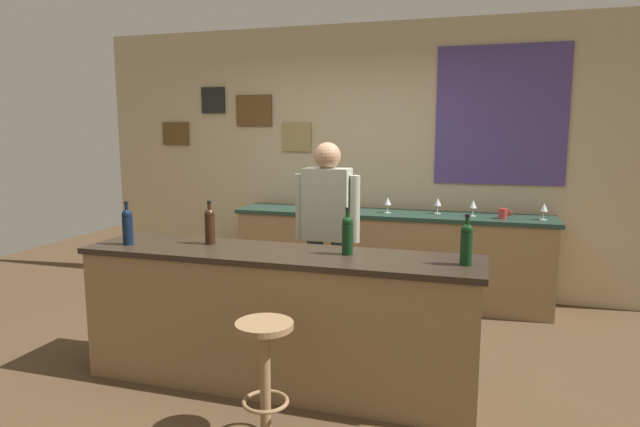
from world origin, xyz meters
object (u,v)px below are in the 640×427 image
(wine_bottle_b, at_px, (210,225))
(wine_bottle_d, at_px, (466,243))
(bartender, at_px, (327,230))
(wine_glass_b, at_px, (388,202))
(wine_bottle_a, at_px, (127,225))
(wine_glass_c, at_px, (438,203))
(wine_glass_a, at_px, (355,200))
(wine_bottle_c, at_px, (347,234))
(coffee_mug, at_px, (503,214))
(wine_glass_e, at_px, (544,208))
(bar_stool, at_px, (265,361))
(wine_glass_d, at_px, (473,205))

(wine_bottle_b, relative_size, wine_bottle_d, 1.00)
(bartender, distance_m, wine_bottle_b, 0.95)
(wine_bottle_d, height_order, wine_glass_b, wine_bottle_d)
(wine_bottle_a, xyz_separation_m, wine_glass_c, (1.93, 2.20, -0.05))
(wine_bottle_b, distance_m, wine_bottle_d, 1.74)
(wine_glass_a, bearing_deg, wine_bottle_a, -117.72)
(wine_bottle_c, bearing_deg, wine_glass_a, 101.90)
(bartender, bearing_deg, wine_glass_a, 93.31)
(coffee_mug, bearing_deg, wine_bottle_a, -140.71)
(wine_bottle_d, distance_m, wine_glass_e, 2.11)
(wine_glass_b, xyz_separation_m, wine_glass_e, (1.43, -0.01, 0.00))
(bartender, distance_m, wine_bottle_a, 1.48)
(bartender, distance_m, wine_bottle_c, 0.80)
(wine_glass_e, distance_m, coffee_mug, 0.36)
(wine_bottle_a, height_order, wine_glass_a, wine_bottle_a)
(wine_bottle_b, xyz_separation_m, wine_glass_e, (2.35, 1.92, -0.05))
(bar_stool, bearing_deg, wine_bottle_d, 32.22)
(wine_glass_c, height_order, coffee_mug, wine_glass_c)
(wine_glass_a, bearing_deg, wine_glass_b, -3.44)
(wine_bottle_a, bearing_deg, wine_bottle_d, 2.31)
(wine_glass_b, bearing_deg, wine_bottle_b, -115.47)
(bartender, xyz_separation_m, coffee_mug, (1.34, 1.21, 0.01))
(wine_bottle_b, distance_m, wine_glass_d, 2.60)
(wine_bottle_c, bearing_deg, wine_glass_e, 55.43)
(bartender, height_order, wine_bottle_b, bartender)
(wine_bottle_b, bearing_deg, wine_bottle_c, -2.16)
(wine_glass_e, bearing_deg, wine_bottle_d, -106.79)
(wine_glass_b, bearing_deg, wine_glass_d, 1.67)
(wine_glass_d, distance_m, wine_glass_e, 0.62)
(bar_stool, bearing_deg, wine_glass_c, 76.18)
(bartender, bearing_deg, wine_bottle_d, -35.57)
(wine_glass_e, bearing_deg, coffee_mug, -174.70)
(bar_stool, relative_size, wine_bottle_a, 2.22)
(wine_glass_b, bearing_deg, wine_bottle_d, -67.80)
(wine_glass_c, bearing_deg, coffee_mug, -11.42)
(wine_bottle_a, bearing_deg, wine_glass_e, 36.14)
(wine_glass_a, xyz_separation_m, coffee_mug, (1.41, -0.06, -0.06))
(wine_bottle_d, bearing_deg, bartender, 144.43)
(bartender, height_order, wine_bottle_d, bartender)
(wine_glass_e, bearing_deg, bar_stool, -121.52)
(wine_bottle_a, xyz_separation_m, wine_glass_a, (1.12, 2.13, -0.05))
(wine_bottle_c, distance_m, wine_glass_d, 2.11)
(bartender, relative_size, wine_bottle_c, 5.29)
(wine_bottle_d, xyz_separation_m, wine_glass_c, (-0.35, 2.11, -0.05))
(wine_glass_d, bearing_deg, bartender, -130.09)
(wine_bottle_a, height_order, wine_bottle_c, same)
(bartender, bearing_deg, wine_bottle_a, -144.05)
(wine_bottle_a, bearing_deg, wine_glass_d, 43.35)
(wine_bottle_b, distance_m, coffee_mug, 2.75)
(wine_glass_e, bearing_deg, wine_glass_d, 177.26)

